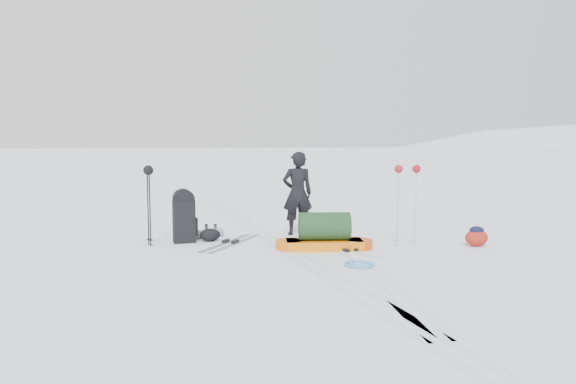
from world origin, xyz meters
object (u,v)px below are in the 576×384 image
skier (297,193)px  expedition_rucksack (187,217)px  ski_poles_black (148,180)px  pulk_sled (324,235)px

skier → expedition_rucksack: 2.19m
expedition_rucksack → ski_poles_black: 1.00m
skier → ski_poles_black: bearing=11.7°
pulk_sled → skier: bearing=103.5°
pulk_sled → expedition_rucksack: 2.57m
pulk_sled → ski_poles_black: bearing=170.5°
skier → expedition_rucksack: bearing=9.3°
skier → expedition_rucksack: size_ratio=1.66×
skier → pulk_sled: (0.07, -1.52, -0.57)m
expedition_rucksack → ski_poles_black: ski_poles_black is taller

